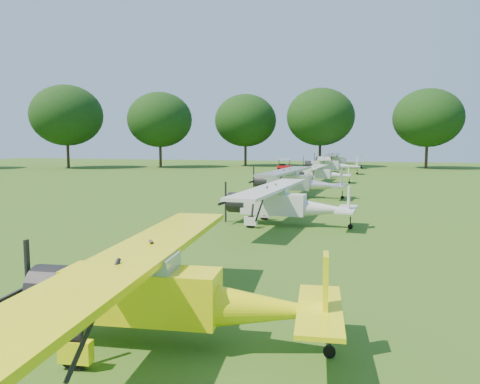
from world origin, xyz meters
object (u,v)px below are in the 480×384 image
(aircraft_4, at_px, (295,180))
(aircraft_2, at_px, (165,287))
(aircraft_6, at_px, (329,164))
(aircraft_3, at_px, (283,201))
(aircraft_5, at_px, (321,172))
(aircraft_7, at_px, (337,159))
(golf_cart, at_px, (284,167))

(aircraft_4, bearing_deg, aircraft_2, -82.55)
(aircraft_4, xyz_separation_m, aircraft_6, (0.41, 26.47, 0.03))
(aircraft_3, xyz_separation_m, aircraft_4, (-1.18, 11.74, 0.08))
(aircraft_5, relative_size, aircraft_7, 0.75)
(aircraft_2, relative_size, aircraft_4, 0.93)
(aircraft_7, relative_size, golf_cart, 5.91)
(aircraft_2, distance_m, aircraft_7, 65.92)
(aircraft_4, xyz_separation_m, aircraft_7, (0.55, 40.01, 0.10))
(aircraft_6, bearing_deg, golf_cart, 134.17)
(aircraft_2, height_order, aircraft_5, aircraft_2)
(aircraft_2, xyz_separation_m, aircraft_7, (-0.73, 65.92, 0.18))
(aircraft_6, bearing_deg, aircraft_3, -94.02)
(aircraft_2, relative_size, aircraft_6, 0.92)
(aircraft_3, xyz_separation_m, aircraft_6, (-0.77, 38.21, 0.11))
(aircraft_4, bearing_deg, aircraft_7, 93.81)
(aircraft_5, height_order, aircraft_6, aircraft_6)
(aircraft_6, xyz_separation_m, golf_cart, (-6.85, 5.88, -0.76))
(aircraft_3, distance_m, aircraft_4, 11.80)
(aircraft_4, distance_m, golf_cart, 32.99)
(aircraft_5, xyz_separation_m, golf_cart, (-7.09, 18.92, -0.48))
(aircraft_5, distance_m, aircraft_7, 26.58)
(aircraft_2, distance_m, aircraft_3, 14.17)
(aircraft_6, bearing_deg, aircraft_2, -94.22)
(aircraft_4, bearing_deg, golf_cart, 105.86)
(aircraft_4, height_order, aircraft_5, aircraft_4)
(golf_cart, bearing_deg, aircraft_3, -83.05)
(aircraft_5, relative_size, aircraft_6, 0.79)
(aircraft_5, height_order, aircraft_7, aircraft_7)
(golf_cart, bearing_deg, aircraft_7, 44.75)
(aircraft_7, distance_m, golf_cart, 10.40)
(aircraft_4, distance_m, aircraft_7, 40.01)
(aircraft_2, xyz_separation_m, golf_cart, (-7.73, 58.26, -0.64))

